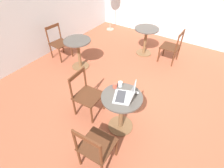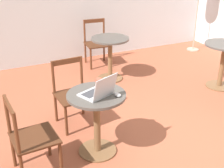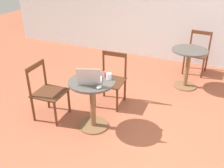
# 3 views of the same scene
# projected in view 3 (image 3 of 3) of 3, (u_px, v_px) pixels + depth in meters

# --- Properties ---
(ground_plane) EXTENTS (16.00, 16.00, 0.00)m
(ground_plane) POSITION_uv_depth(u_px,v_px,m) (134.00, 143.00, 3.37)
(ground_plane) COLOR #9E5138
(wall_back) EXTENTS (9.40, 0.06, 2.70)m
(wall_back) POSITION_uv_depth(u_px,v_px,m) (187.00, 3.00, 5.36)
(wall_back) COLOR silver
(wall_back) RESTS_ON ground_plane
(cafe_table_near) EXTENTS (0.64, 0.64, 0.75)m
(cafe_table_near) POSITION_uv_depth(u_px,v_px,m) (92.00, 95.00, 3.48)
(cafe_table_near) COLOR brown
(cafe_table_near) RESTS_ON ground_plane
(cafe_table_far) EXTENTS (0.64, 0.64, 0.75)m
(cafe_table_far) POSITION_uv_depth(u_px,v_px,m) (188.00, 61.00, 4.60)
(cafe_table_far) COLOR brown
(cafe_table_far) RESTS_ON ground_plane
(chair_near_back) EXTENTS (0.47, 0.47, 0.87)m
(chair_near_back) POSITION_uv_depth(u_px,v_px,m) (111.00, 80.00, 4.12)
(chair_near_back) COLOR #562D19
(chair_near_back) RESTS_ON ground_plane
(chair_near_left) EXTENTS (0.47, 0.47, 0.87)m
(chair_near_left) POSITION_uv_depth(u_px,v_px,m) (47.00, 92.00, 3.76)
(chair_near_left) COLOR #562D19
(chair_near_left) RESTS_ON ground_plane
(chair_far_back) EXTENTS (0.48, 0.48, 0.87)m
(chair_far_back) POSITION_uv_depth(u_px,v_px,m) (197.00, 53.00, 5.24)
(chair_far_back) COLOR #562D19
(chair_far_back) RESTS_ON ground_plane
(laptop) EXTENTS (0.40, 0.40, 0.26)m
(laptop) POSITION_uv_depth(u_px,v_px,m) (90.00, 79.00, 3.31)
(laptop) COLOR #B7B7BC
(laptop) RESTS_ON cafe_table_near
(mouse) EXTENTS (0.06, 0.10, 0.03)m
(mouse) POSITION_uv_depth(u_px,v_px,m) (99.00, 87.00, 3.19)
(mouse) COLOR #B7B7BC
(mouse) RESTS_ON cafe_table_near
(mug) EXTENTS (0.11, 0.07, 0.08)m
(mug) POSITION_uv_depth(u_px,v_px,m) (106.00, 74.00, 3.48)
(mug) COLOR #C64C38
(mug) RESTS_ON cafe_table_near
(drinking_glass) EXTENTS (0.07, 0.07, 0.09)m
(drinking_glass) POSITION_uv_depth(u_px,v_px,m) (109.00, 76.00, 3.41)
(drinking_glass) COLOR silver
(drinking_glass) RESTS_ON cafe_table_near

